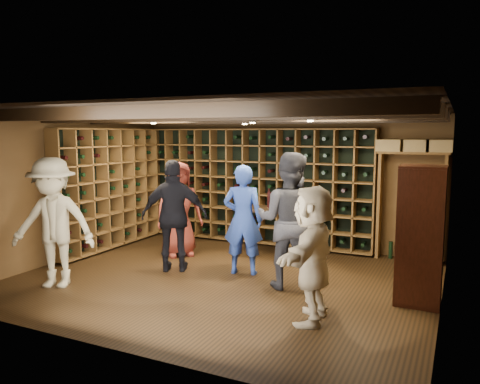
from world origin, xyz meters
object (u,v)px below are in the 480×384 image
at_px(man_grey_suit, 289,221).
at_px(guest_khaki, 53,223).
at_px(display_cabinet, 420,238).
at_px(guest_beige, 312,254).
at_px(guest_red_floral, 179,209).
at_px(guest_woman_black, 174,216).
at_px(man_blue_shirt, 243,220).
at_px(tasting_table, 270,214).

xyz_separation_m(man_grey_suit, guest_khaki, (-3.02, -1.39, -0.04)).
relative_size(display_cabinet, guest_khaki, 0.95).
bearing_deg(guest_beige, guest_red_floral, -126.19).
distance_m(guest_red_floral, guest_khaki, 2.31).
xyz_separation_m(display_cabinet, guest_woman_black, (-3.62, -0.11, 0.03)).
xyz_separation_m(man_blue_shirt, guest_beige, (1.51, -1.34, -0.05)).
bearing_deg(guest_khaki, guest_woman_black, 29.76).
distance_m(guest_beige, tasting_table, 2.88).
height_order(man_blue_shirt, man_grey_suit, man_grey_suit).
bearing_deg(display_cabinet, tasting_table, 152.43).
bearing_deg(man_blue_shirt, man_grey_suit, 145.76).
bearing_deg(guest_khaki, tasting_table, 31.47).
height_order(display_cabinet, man_blue_shirt, display_cabinet).
relative_size(guest_woman_black, guest_beige, 1.11).
bearing_deg(guest_woman_black, tasting_table, -151.58).
relative_size(guest_woman_black, tasting_table, 1.50).
bearing_deg(man_grey_suit, guest_beige, 115.88).
height_order(man_grey_suit, guest_beige, man_grey_suit).
distance_m(guest_red_floral, tasting_table, 1.62).
height_order(guest_red_floral, tasting_table, guest_red_floral).
height_order(display_cabinet, guest_khaki, guest_khaki).
bearing_deg(guest_red_floral, man_blue_shirt, -66.39).
xyz_separation_m(display_cabinet, man_blue_shirt, (-2.58, 0.22, -0.00)).
relative_size(man_blue_shirt, tasting_table, 1.45).
bearing_deg(guest_woman_black, man_grey_suit, 154.62).
bearing_deg(man_grey_suit, tasting_table, -66.17).
bearing_deg(man_grey_suit, guest_woman_black, -6.21).
bearing_deg(man_blue_shirt, guest_woman_black, 3.58).
relative_size(man_grey_suit, tasting_table, 1.63).
height_order(display_cabinet, guest_woman_black, guest_woman_black).
bearing_deg(tasting_table, guest_beige, -61.42).
bearing_deg(guest_woman_black, display_cabinet, 155.94).
xyz_separation_m(guest_khaki, tasting_table, (2.17, 2.83, -0.15)).
relative_size(man_grey_suit, guest_beige, 1.20).
bearing_deg(guest_woman_black, guest_khaki, 25.03).
height_order(display_cabinet, guest_beige, display_cabinet).
height_order(guest_red_floral, guest_beige, guest_red_floral).
distance_m(man_grey_suit, tasting_table, 1.68).
bearing_deg(display_cabinet, man_grey_suit, -176.77).
bearing_deg(guest_khaki, display_cabinet, -3.64).
bearing_deg(man_blue_shirt, guest_red_floral, -32.66).
distance_m(display_cabinet, guest_beige, 1.55).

